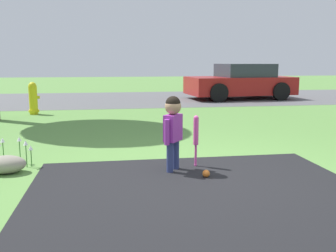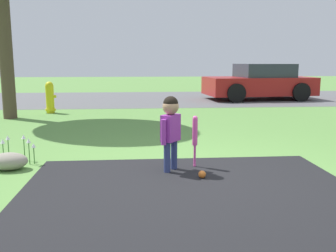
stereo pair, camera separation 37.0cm
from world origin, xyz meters
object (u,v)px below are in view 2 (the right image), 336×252
child (171,123)px  sports_ball (202,174)px  fire_hydrant (50,98)px  parked_car (260,83)px  baseball_bat (195,134)px

child → sports_ball: child is taller
fire_hydrant → parked_car: bearing=24.9°
child → sports_ball: size_ratio=10.53×
child → baseball_bat: bearing=-27.9°
child → sports_ball: 0.75m
parked_car → sports_ball: bearing=62.7°
sports_ball → parked_car: 9.87m
baseball_bat → child: bearing=-154.8°
fire_hydrant → parked_car: (6.80, 3.15, 0.20)m
baseball_bat → parked_car: bearing=66.7°
child → baseball_bat: child is taller
fire_hydrant → baseball_bat: bearing=-60.7°
sports_ball → fire_hydrant: size_ratio=0.11×
baseball_bat → fire_hydrant: size_ratio=0.81×
baseball_bat → fire_hydrant: (-3.08, 5.49, -0.03)m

